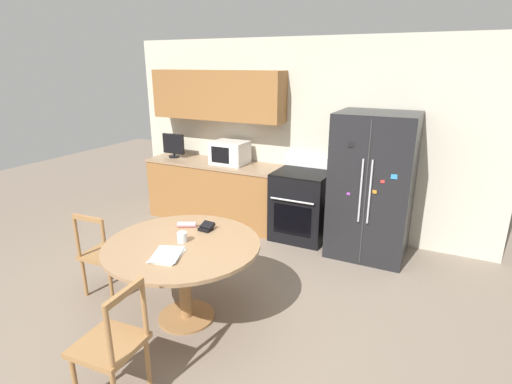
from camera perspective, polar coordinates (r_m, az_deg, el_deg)
The scene contains 14 objects.
ground_plane at distance 3.87m, azimuth -8.93°, elevation -18.24°, with size 14.00×14.00×0.00m, color gray.
back_wall at distance 5.61m, azimuth 3.26°, elevation 9.37°, with size 5.20×0.44×2.60m.
kitchen_counter at distance 5.98m, azimuth -5.90°, elevation 0.12°, with size 2.04×0.64×0.90m.
refrigerator at distance 4.97m, azimuth 16.26°, elevation 0.84°, with size 0.91×0.79×1.74m.
oven_range at distance 5.37m, azimuth 6.49°, elevation -1.79°, with size 0.70×0.68×1.08m.
microwave at distance 5.71m, azimuth -3.75°, elevation 5.63°, with size 0.49×0.39×0.32m.
countertop_tv at distance 6.21m, azimuth -11.70°, elevation 6.61°, with size 0.36×0.16×0.36m.
dining_table at distance 3.65m, azimuth -10.39°, elevation -8.95°, with size 1.38×1.38×0.76m.
dining_chair_left at distance 4.35m, azimuth -20.75°, elevation -8.30°, with size 0.44×0.44×0.90m.
dining_chair_near at distance 3.08m, azimuth -19.86°, elevation -19.87°, with size 0.45×0.45×0.90m.
candle_glass at distance 3.60m, azimuth -10.50°, elevation -6.46°, with size 0.09×0.09×0.09m.
folded_napkin at distance 3.91m, azimuth -9.86°, elevation -4.59°, with size 0.18×0.13×0.05m.
wallet at distance 3.82m, azimuth -7.07°, elevation -5.02°, with size 0.13×0.13×0.07m.
mail_stack at distance 3.38m, azimuth -12.59°, elevation -8.78°, with size 0.32×0.36×0.02m.
Camera 1 is at (1.89, -2.50, 2.27)m, focal length 28.00 mm.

